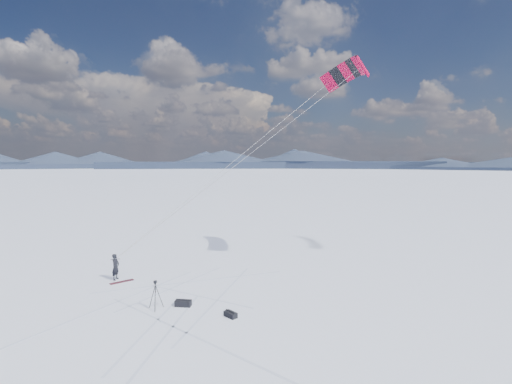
{
  "coord_description": "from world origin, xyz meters",
  "views": [
    {
      "loc": [
        4.84,
        -18.53,
        7.38
      ],
      "look_at": [
        5.78,
        5.56,
        5.26
      ],
      "focal_mm": 26.0,
      "sensor_mm": 36.0,
      "label": 1
    }
  ],
  "objects_px": {
    "snowboard": "(122,282)",
    "tripod": "(156,291)",
    "snowkiter": "(116,280)",
    "gear_bag_a": "(183,303)",
    "gear_bag_b": "(231,314)"
  },
  "relations": [
    {
      "from": "snowkiter",
      "to": "tripod",
      "type": "xyz_separation_m",
      "value": [
        3.5,
        -4.63,
        0.93
      ]
    },
    {
      "from": "snowkiter",
      "to": "gear_bag_b",
      "type": "height_order",
      "value": "snowkiter"
    },
    {
      "from": "snowboard",
      "to": "snowkiter",
      "type": "bearing_deg",
      "value": 99.9
    },
    {
      "from": "gear_bag_a",
      "to": "snowboard",
      "type": "bearing_deg",
      "value": 147.75
    },
    {
      "from": "gear_bag_a",
      "to": "gear_bag_b",
      "type": "xyz_separation_m",
      "value": [
        2.43,
        -1.39,
        -0.03
      ]
    },
    {
      "from": "snowboard",
      "to": "tripod",
      "type": "height_order",
      "value": "tripod"
    },
    {
      "from": "snowkiter",
      "to": "snowboard",
      "type": "bearing_deg",
      "value": -120.22
    },
    {
      "from": "snowboard",
      "to": "tripod",
      "type": "relative_size",
      "value": 0.98
    },
    {
      "from": "gear_bag_a",
      "to": "tripod",
      "type": "bearing_deg",
      "value": -157.65
    },
    {
      "from": "snowboard",
      "to": "tripod",
      "type": "distance_m",
      "value": 5.2
    },
    {
      "from": "tripod",
      "to": "gear_bag_b",
      "type": "bearing_deg",
      "value": -52.0
    },
    {
      "from": "gear_bag_b",
      "to": "gear_bag_a",
      "type": "bearing_deg",
      "value": -161.8
    },
    {
      "from": "tripod",
      "to": "gear_bag_b",
      "type": "xyz_separation_m",
      "value": [
        3.73,
        -1.1,
        -0.8
      ]
    },
    {
      "from": "tripod",
      "to": "gear_bag_b",
      "type": "relative_size",
      "value": 2.04
    },
    {
      "from": "gear_bag_a",
      "to": "gear_bag_b",
      "type": "height_order",
      "value": "gear_bag_a"
    }
  ]
}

